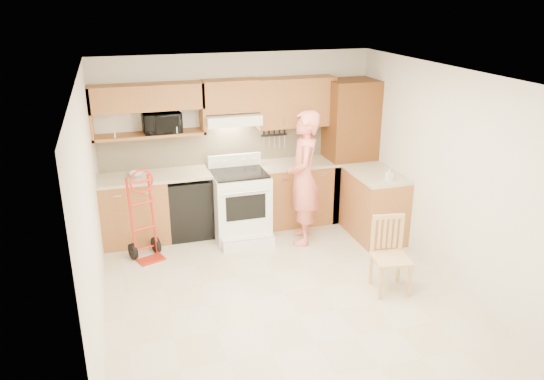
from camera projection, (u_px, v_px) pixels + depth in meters
name	position (u px, v px, depth m)	size (l,w,h in m)	color
floor	(284.00, 294.00, 6.18)	(4.00, 4.50, 0.02)	#C6B797
ceiling	(287.00, 74.00, 5.30)	(4.00, 4.50, 0.02)	white
wall_back	(237.00, 140.00, 7.77)	(4.00, 0.02, 2.50)	silver
wall_front	(387.00, 301.00, 3.71)	(4.00, 0.02, 2.50)	silver
wall_left	(90.00, 213.00, 5.19)	(0.02, 4.50, 2.50)	silver
wall_right	(447.00, 175.00, 6.28)	(0.02, 4.50, 2.50)	silver
backsplash	(238.00, 144.00, 7.76)	(3.92, 0.03, 0.55)	beige
lower_cab_left	(134.00, 211.00, 7.35)	(0.90, 0.60, 0.90)	#AF5E30
dishwasher	(189.00, 206.00, 7.56)	(0.60, 0.60, 0.85)	black
lower_cab_right	(297.00, 193.00, 7.99)	(1.14, 0.60, 0.90)	#AF5E30
countertop_left	(154.00, 176.00, 7.26)	(1.50, 0.63, 0.04)	#C5B594
countertop_right	(297.00, 163.00, 7.83)	(1.14, 0.63, 0.04)	#C5B594
cab_return_right	(374.00, 206.00, 7.51)	(0.60, 1.00, 0.90)	#AF5E30
countertop_return	(376.00, 174.00, 7.35)	(0.63, 1.00, 0.04)	#C5B594
pantry_tall	(349.00, 150.00, 8.01)	(0.70, 0.60, 2.10)	#583010
upper_cab_left	(147.00, 97.00, 7.02)	(1.50, 0.33, 0.34)	#AF5E30
upper_shelf_mw	(150.00, 135.00, 7.19)	(1.50, 0.33, 0.04)	#AF5E30
upper_cab_center	(230.00, 96.00, 7.34)	(0.76, 0.33, 0.44)	#AF5E30
upper_cab_right	(295.00, 102.00, 7.64)	(1.14, 0.33, 0.70)	#AF5E30
range_hood	(232.00, 119.00, 7.39)	(0.76, 0.46, 0.14)	white
knife_strip	(274.00, 139.00, 7.87)	(0.40, 0.05, 0.29)	black
microwave	(162.00, 122.00, 7.19)	(0.50, 0.34, 0.28)	black
range	(241.00, 200.00, 7.41)	(0.76, 1.00, 1.12)	white
person	(304.00, 178.00, 7.17)	(0.67, 0.44, 1.85)	#E97261
hand_truck	(145.00, 219.00, 6.80)	(0.43, 0.40, 1.10)	red
dining_chair	(391.00, 256.00, 6.09)	(0.40, 0.43, 0.88)	#E3BE7C
soap_bottle	(389.00, 175.00, 7.00)	(0.08, 0.08, 0.17)	white
bowl	(139.00, 174.00, 7.19)	(0.23, 0.23, 0.06)	white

